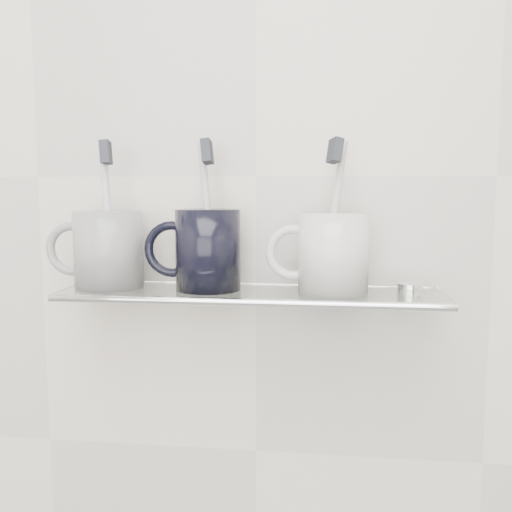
% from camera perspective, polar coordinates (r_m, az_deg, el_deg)
% --- Properties ---
extents(wall_back, '(2.50, 0.00, 2.50)m').
position_cam_1_polar(wall_back, '(0.80, 0.03, 7.96)').
color(wall_back, beige).
rests_on(wall_back, ground).
extents(shelf_glass, '(0.50, 0.12, 0.01)m').
position_cam_1_polar(shelf_glass, '(0.75, -0.55, -3.81)').
color(shelf_glass, silver).
rests_on(shelf_glass, wall_back).
extents(shelf_rail, '(0.50, 0.01, 0.01)m').
position_cam_1_polar(shelf_rail, '(0.69, -1.15, -4.66)').
color(shelf_rail, silver).
rests_on(shelf_rail, shelf_glass).
extents(bracket_left, '(0.02, 0.03, 0.02)m').
position_cam_1_polar(bracket_left, '(0.85, -14.36, -3.52)').
color(bracket_left, silver).
rests_on(bracket_left, wall_back).
extents(bracket_right, '(0.02, 0.03, 0.02)m').
position_cam_1_polar(bracket_right, '(0.80, 15.06, -4.17)').
color(bracket_right, silver).
rests_on(bracket_right, wall_back).
extents(mug_left, '(0.10, 0.10, 0.10)m').
position_cam_1_polar(mug_left, '(0.79, -14.51, 0.64)').
color(mug_left, white).
rests_on(mug_left, shelf_glass).
extents(mug_left_handle, '(0.07, 0.01, 0.07)m').
position_cam_1_polar(mug_left_handle, '(0.81, -17.93, 0.67)').
color(mug_left_handle, white).
rests_on(mug_left_handle, mug_left).
extents(toothbrush_left, '(0.03, 0.03, 0.19)m').
position_cam_1_polar(toothbrush_left, '(0.79, -14.62, 4.20)').
color(toothbrush_left, silver).
rests_on(toothbrush_left, mug_left).
extents(bristles_left, '(0.02, 0.03, 0.03)m').
position_cam_1_polar(bristles_left, '(0.79, -14.79, 9.99)').
color(bristles_left, '#292B33').
rests_on(bristles_left, toothbrush_left).
extents(mug_center, '(0.10, 0.10, 0.11)m').
position_cam_1_polar(mug_center, '(0.75, -4.82, 0.63)').
color(mug_center, black).
rests_on(mug_center, shelf_glass).
extents(mug_center_handle, '(0.08, 0.01, 0.08)m').
position_cam_1_polar(mug_center_handle, '(0.77, -8.41, 0.67)').
color(mug_center_handle, black).
rests_on(mug_center_handle, mug_center).
extents(toothbrush_center, '(0.03, 0.05, 0.19)m').
position_cam_1_polar(toothbrush_center, '(0.75, -4.86, 4.27)').
color(toothbrush_center, '#B2B7B8').
rests_on(toothbrush_center, mug_center).
extents(bristles_center, '(0.02, 0.03, 0.03)m').
position_cam_1_polar(bristles_center, '(0.75, -4.92, 10.37)').
color(bristles_center, '#292B33').
rests_on(bristles_center, toothbrush_center).
extents(mug_right, '(0.09, 0.09, 0.10)m').
position_cam_1_polar(mug_right, '(0.74, 7.74, 0.30)').
color(mug_right, white).
rests_on(mug_right, shelf_glass).
extents(mug_right_handle, '(0.07, 0.01, 0.07)m').
position_cam_1_polar(mug_right_handle, '(0.74, 3.77, 0.36)').
color(mug_right_handle, white).
rests_on(mug_right_handle, mug_right).
extents(toothbrush_right, '(0.04, 0.05, 0.19)m').
position_cam_1_polar(toothbrush_right, '(0.74, 7.80, 4.17)').
color(toothbrush_right, '#C6ACA0').
rests_on(toothbrush_right, mug_right).
extents(bristles_right, '(0.02, 0.03, 0.03)m').
position_cam_1_polar(bristles_right, '(0.74, 7.91, 10.40)').
color(bristles_right, '#292B33').
rests_on(bristles_right, toothbrush_right).
extents(chrome_cap, '(0.03, 0.03, 0.01)m').
position_cam_1_polar(chrome_cap, '(0.75, 15.17, -3.16)').
color(chrome_cap, silver).
rests_on(chrome_cap, shelf_glass).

